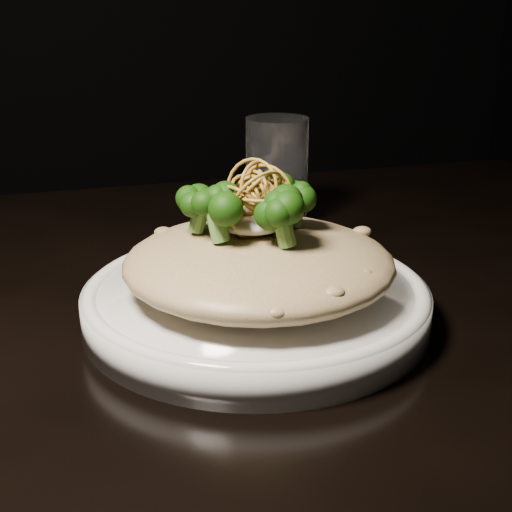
# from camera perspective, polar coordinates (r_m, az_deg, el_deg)

# --- Properties ---
(table) EXTENTS (1.10, 0.80, 0.75)m
(table) POSITION_cam_1_polar(r_m,az_deg,el_deg) (0.66, -2.18, -9.63)
(table) COLOR black
(table) RESTS_ON ground
(plate) EXTENTS (0.27, 0.27, 0.03)m
(plate) POSITION_cam_1_polar(r_m,az_deg,el_deg) (0.57, -0.00, -3.85)
(plate) COLOR silver
(plate) RESTS_ON table
(risotto) EXTENTS (0.21, 0.21, 0.05)m
(risotto) POSITION_cam_1_polar(r_m,az_deg,el_deg) (0.55, 0.24, -0.53)
(risotto) COLOR brown
(risotto) RESTS_ON plate
(broccoli) EXTENTS (0.12, 0.12, 0.04)m
(broccoli) POSITION_cam_1_polar(r_m,az_deg,el_deg) (0.55, 0.03, 4.21)
(broccoli) COLOR black
(broccoli) RESTS_ON risotto
(cheese) EXTENTS (0.06, 0.06, 0.02)m
(cheese) POSITION_cam_1_polar(r_m,az_deg,el_deg) (0.55, -0.37, 2.92)
(cheese) COLOR silver
(cheese) RESTS_ON risotto
(shallots) EXTENTS (0.05, 0.05, 0.03)m
(shallots) POSITION_cam_1_polar(r_m,az_deg,el_deg) (0.54, 0.16, 5.20)
(shallots) COLOR brown
(shallots) RESTS_ON cheese
(drinking_glass) EXTENTS (0.09, 0.09, 0.12)m
(drinking_glass) POSITION_cam_1_polar(r_m,az_deg,el_deg) (0.79, 1.68, 6.64)
(drinking_glass) COLOR white
(drinking_glass) RESTS_ON table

